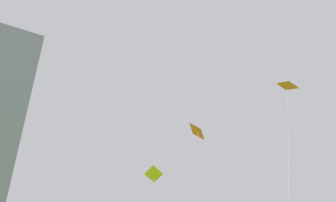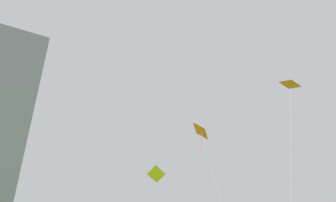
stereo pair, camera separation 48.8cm
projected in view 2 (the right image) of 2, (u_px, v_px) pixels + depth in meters
name	position (u px, v px, depth m)	size (l,w,h in m)	color
kite_flying_0	(156.00, 174.00, 36.25)	(3.13, 7.21, 11.81)	silver
kite_flying_1	(201.00, 132.00, 59.18)	(2.91, 10.19, 25.68)	silver
kite_flying_3	(290.00, 85.00, 36.43)	(7.04, 3.54, 20.87)	silver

